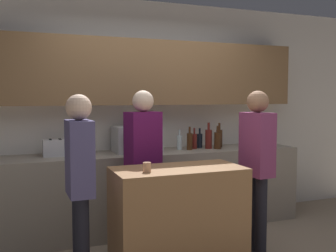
{
  "coord_description": "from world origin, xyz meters",
  "views": [
    {
      "loc": [
        -1.47,
        -2.89,
        1.55
      ],
      "look_at": [
        -0.16,
        0.51,
        1.27
      ],
      "focal_mm": 42.0,
      "sensor_mm": 36.0,
      "label": 1
    }
  ],
  "objects_px": {
    "bottle_6": "(219,138)",
    "person_right": "(80,175)",
    "bottle_3": "(200,140)",
    "person_center": "(143,157)",
    "cup_0": "(147,167)",
    "potted_plant": "(262,130)",
    "toaster": "(55,148)",
    "bottle_1": "(190,141)",
    "bottle_0": "(179,142)",
    "microwave": "(137,139)",
    "bottle_4": "(209,139)",
    "person_left": "(257,158)",
    "bottle_2": "(194,141)",
    "bottle_5": "(218,140)"
  },
  "relations": [
    {
      "from": "potted_plant",
      "to": "bottle_6",
      "type": "distance_m",
      "value": 0.63
    },
    {
      "from": "toaster",
      "to": "bottle_0",
      "type": "distance_m",
      "value": 1.45
    },
    {
      "from": "person_left",
      "to": "cup_0",
      "type": "bearing_deg",
      "value": 93.32
    },
    {
      "from": "bottle_0",
      "to": "potted_plant",
      "type": "bearing_deg",
      "value": -0.72
    },
    {
      "from": "toaster",
      "to": "bottle_0",
      "type": "bearing_deg",
      "value": 0.58
    },
    {
      "from": "bottle_4",
      "to": "cup_0",
      "type": "xyz_separation_m",
      "value": [
        -1.2,
        -1.24,
        -0.07
      ]
    },
    {
      "from": "cup_0",
      "to": "person_right",
      "type": "xyz_separation_m",
      "value": [
        -0.54,
        0.09,
        -0.04
      ]
    },
    {
      "from": "bottle_3",
      "to": "bottle_4",
      "type": "relative_size",
      "value": 0.76
    },
    {
      "from": "bottle_5",
      "to": "person_left",
      "type": "relative_size",
      "value": 0.18
    },
    {
      "from": "bottle_0",
      "to": "bottle_4",
      "type": "distance_m",
      "value": 0.37
    },
    {
      "from": "bottle_2",
      "to": "bottle_0",
      "type": "bearing_deg",
      "value": 178.47
    },
    {
      "from": "bottle_1",
      "to": "bottle_3",
      "type": "height_order",
      "value": "bottle_1"
    },
    {
      "from": "bottle_1",
      "to": "microwave",
      "type": "bearing_deg",
      "value": 174.26
    },
    {
      "from": "microwave",
      "to": "cup_0",
      "type": "bearing_deg",
      "value": -102.87
    },
    {
      "from": "bottle_1",
      "to": "bottle_4",
      "type": "height_order",
      "value": "bottle_4"
    },
    {
      "from": "toaster",
      "to": "person_right",
      "type": "distance_m",
      "value": 1.19
    },
    {
      "from": "bottle_5",
      "to": "person_left",
      "type": "bearing_deg",
      "value": -96.48
    },
    {
      "from": "bottle_5",
      "to": "person_left",
      "type": "height_order",
      "value": "person_left"
    },
    {
      "from": "bottle_3",
      "to": "person_center",
      "type": "height_order",
      "value": "person_center"
    },
    {
      "from": "cup_0",
      "to": "person_right",
      "type": "bearing_deg",
      "value": 170.98
    },
    {
      "from": "bottle_5",
      "to": "bottle_3",
      "type": "bearing_deg",
      "value": 135.89
    },
    {
      "from": "cup_0",
      "to": "bottle_0",
      "type": "bearing_deg",
      "value": 57.06
    },
    {
      "from": "bottle_2",
      "to": "bottle_5",
      "type": "distance_m",
      "value": 0.29
    },
    {
      "from": "bottle_1",
      "to": "bottle_3",
      "type": "bearing_deg",
      "value": 32.82
    },
    {
      "from": "cup_0",
      "to": "toaster",
      "type": "bearing_deg",
      "value": 115.8
    },
    {
      "from": "bottle_3",
      "to": "person_right",
      "type": "bearing_deg",
      "value": -143.12
    },
    {
      "from": "bottle_3",
      "to": "cup_0",
      "type": "bearing_deg",
      "value": -130.2
    },
    {
      "from": "microwave",
      "to": "potted_plant",
      "type": "distance_m",
      "value": 1.72
    },
    {
      "from": "bottle_0",
      "to": "bottle_6",
      "type": "xyz_separation_m",
      "value": [
        0.55,
        0.01,
        0.03
      ]
    },
    {
      "from": "bottle_6",
      "to": "person_right",
      "type": "bearing_deg",
      "value": -147.73
    },
    {
      "from": "potted_plant",
      "to": "person_left",
      "type": "height_order",
      "value": "person_left"
    },
    {
      "from": "potted_plant",
      "to": "toaster",
      "type": "bearing_deg",
      "value": -180.0
    },
    {
      "from": "bottle_5",
      "to": "microwave",
      "type": "bearing_deg",
      "value": 174.25
    },
    {
      "from": "bottle_4",
      "to": "bottle_6",
      "type": "relative_size",
      "value": 1.04
    },
    {
      "from": "cup_0",
      "to": "person_right",
      "type": "height_order",
      "value": "person_right"
    },
    {
      "from": "toaster",
      "to": "bottle_5",
      "type": "bearing_deg",
      "value": -3.07
    },
    {
      "from": "bottle_1",
      "to": "person_right",
      "type": "height_order",
      "value": "person_right"
    },
    {
      "from": "bottle_1",
      "to": "bottle_2",
      "type": "height_order",
      "value": "bottle_1"
    },
    {
      "from": "person_right",
      "to": "person_center",
      "type": "bearing_deg",
      "value": 127.57
    },
    {
      "from": "bottle_4",
      "to": "person_center",
      "type": "distance_m",
      "value": 1.19
    },
    {
      "from": "bottle_4",
      "to": "bottle_3",
      "type": "bearing_deg",
      "value": 128.45
    },
    {
      "from": "potted_plant",
      "to": "person_right",
      "type": "bearing_deg",
      "value": -154.97
    },
    {
      "from": "person_left",
      "to": "bottle_0",
      "type": "bearing_deg",
      "value": 12.43
    },
    {
      "from": "bottle_3",
      "to": "person_center",
      "type": "bearing_deg",
      "value": -144.1
    },
    {
      "from": "bottle_4",
      "to": "person_center",
      "type": "xyz_separation_m",
      "value": [
        -1.03,
        -0.6,
        -0.08
      ]
    },
    {
      "from": "bottle_0",
      "to": "person_right",
      "type": "relative_size",
      "value": 0.15
    },
    {
      "from": "bottle_2",
      "to": "person_right",
      "type": "bearing_deg",
      "value": -142.58
    },
    {
      "from": "cup_0",
      "to": "bottle_3",
      "type": "bearing_deg",
      "value": 49.8
    },
    {
      "from": "toaster",
      "to": "bottle_1",
      "type": "distance_m",
      "value": 1.55
    },
    {
      "from": "bottle_6",
      "to": "cup_0",
      "type": "bearing_deg",
      "value": -136.83
    }
  ]
}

